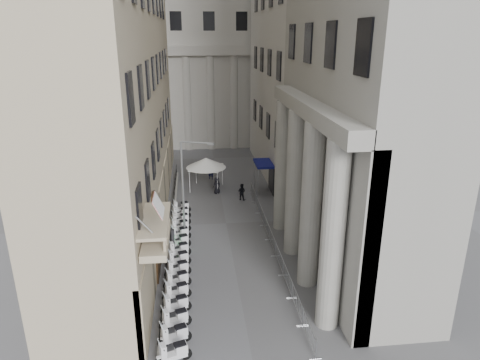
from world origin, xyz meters
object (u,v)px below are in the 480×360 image
object	(u,v)px
security_tent	(203,162)
street_lamp	(186,183)
info_kiosk	(171,239)
pedestrian_b	(242,192)
pedestrian_a	(211,171)

from	to	relation	value
security_tent	street_lamp	size ratio (longest dim) A/B	0.51
security_tent	info_kiosk	distance (m)	13.34
street_lamp	pedestrian_b	size ratio (longest dim) A/B	4.82
info_kiosk	pedestrian_b	bearing A→B (deg)	34.06
security_tent	pedestrian_a	size ratio (longest dim) A/B	2.22
street_lamp	info_kiosk	size ratio (longest dim) A/B	4.39
security_tent	info_kiosk	world-z (taller)	security_tent
street_lamp	security_tent	bearing A→B (deg)	101.88
security_tent	street_lamp	xyz separation A→B (m)	(-1.47, -11.43, 1.83)
pedestrian_a	street_lamp	bearing A→B (deg)	102.30
security_tent	street_lamp	distance (m)	11.67
security_tent	pedestrian_a	distance (m)	3.12
street_lamp	info_kiosk	distance (m)	4.08
street_lamp	pedestrian_b	xyz separation A→B (m)	(4.86, 7.63, -3.69)
street_lamp	pedestrian_a	world-z (taller)	street_lamp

